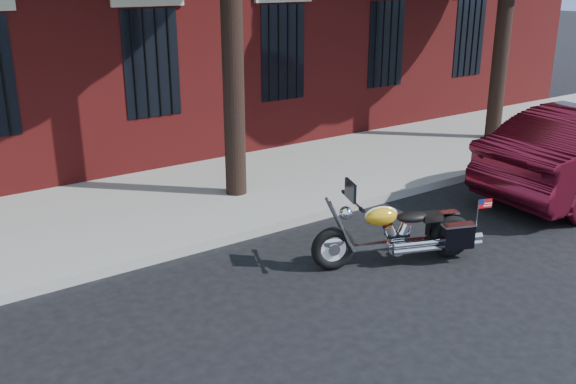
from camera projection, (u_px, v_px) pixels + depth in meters
ground at (314, 266)px, 8.82m from camera, size 120.00×120.00×0.00m
curb at (259, 230)px, 9.86m from camera, size 40.00×0.16×0.15m
sidewalk at (202, 197)px, 11.31m from camera, size 40.00×3.60×0.15m
motorcycle at (402, 234)px, 8.79m from camera, size 2.24×1.29×1.24m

